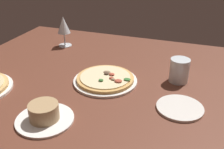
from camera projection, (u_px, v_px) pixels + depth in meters
dining_table at (119, 84)px, 111.47cm from camera, size 150.00×110.00×4.00cm
pizza_main at (105, 79)px, 108.50cm from camera, size 26.29×26.29×3.38cm
ramekin_on_saucer at (44, 114)px, 84.75cm from camera, size 18.89×18.89×6.21cm
wine_glass_far at (64, 26)px, 141.08cm from camera, size 7.23×7.23×16.40cm
water_glass at (179, 72)px, 107.80cm from camera, size 7.92×7.92×9.88cm
side_plate at (180, 108)px, 91.52cm from camera, size 16.31×16.31×0.90cm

